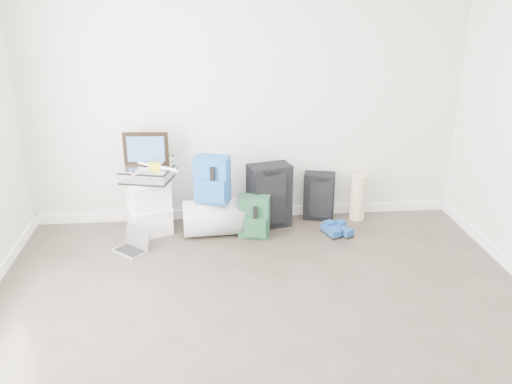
{
  "coord_description": "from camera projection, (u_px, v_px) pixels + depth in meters",
  "views": [
    {
      "loc": [
        -0.41,
        -2.96,
        2.42
      ],
      "look_at": [
        0.05,
        1.9,
        0.51
      ],
      "focal_mm": 38.0,
      "sensor_mm": 36.0,
      "label": 1
    }
  ],
  "objects": [
    {
      "name": "laptop",
      "position": [
        133.0,
        245.0,
        5.19
      ],
      "size": [
        0.39,
        0.38,
        0.23
      ],
      "rotation": [
        0.0,
        0.0,
        -0.74
      ],
      "color": "#B8B8BC",
      "rests_on": "ground"
    },
    {
      "name": "ground",
      "position": [
        275.0,
        365.0,
        3.65
      ],
      "size": [
        5.0,
        5.0,
        0.0
      ],
      "primitive_type": "plane",
      "color": "#322B24",
      "rests_on": "ground"
    },
    {
      "name": "large_suitcase",
      "position": [
        269.0,
        196.0,
        5.63
      ],
      "size": [
        0.48,
        0.37,
        0.67
      ],
      "rotation": [
        0.0,
        0.0,
        0.24
      ],
      "color": "black",
      "rests_on": "ground"
    },
    {
      "name": "briefcase",
      "position": [
        147.0,
        174.0,
        5.35
      ],
      "size": [
        0.54,
        0.45,
        0.13
      ],
      "primitive_type": "cube",
      "rotation": [
        0.0,
        0.0,
        -0.26
      ],
      "color": "#B2B2B7",
      "rests_on": "boxes_stack"
    },
    {
      "name": "rolled_rug",
      "position": [
        358.0,
        197.0,
        5.82
      ],
      "size": [
        0.16,
        0.16,
        0.5
      ],
      "primitive_type": "cylinder",
      "color": "tan",
      "rests_on": "ground"
    },
    {
      "name": "painting",
      "position": [
        146.0,
        149.0,
        5.35
      ],
      "size": [
        0.45,
        0.06,
        0.33
      ],
      "rotation": [
        0.0,
        0.0,
        -0.08
      ],
      "color": "black",
      "rests_on": "briefcase"
    },
    {
      "name": "blue_backpack",
      "position": [
        212.0,
        180.0,
        5.3
      ],
      "size": [
        0.37,
        0.32,
        0.46
      ],
      "rotation": [
        0.0,
        0.0,
        -0.29
      ],
      "color": "#174996",
      "rests_on": "duffel_bag"
    },
    {
      "name": "drone",
      "position": [
        154.0,
        166.0,
        5.3
      ],
      "size": [
        0.5,
        0.5,
        0.05
      ],
      "rotation": [
        0.0,
        0.0,
        0.15
      ],
      "color": "yellow",
      "rests_on": "briefcase"
    },
    {
      "name": "shoes",
      "position": [
        336.0,
        231.0,
        5.52
      ],
      "size": [
        0.31,
        0.27,
        0.09
      ],
      "rotation": [
        0.0,
        0.0,
        0.42
      ],
      "color": "black",
      "rests_on": "ground"
    },
    {
      "name": "carry_on",
      "position": [
        319.0,
        196.0,
        5.83
      ],
      "size": [
        0.36,
        0.28,
        0.51
      ],
      "rotation": [
        0.0,
        0.0,
        -0.25
      ],
      "color": "black",
      "rests_on": "ground"
    },
    {
      "name": "room_envelope",
      "position": [
        279.0,
        113.0,
        3.05
      ],
      "size": [
        4.52,
        5.02,
        2.71
      ],
      "color": "silver",
      "rests_on": "ground"
    },
    {
      "name": "green_backpack",
      "position": [
        254.0,
        218.0,
        5.43
      ],
      "size": [
        0.33,
        0.28,
        0.42
      ],
      "rotation": [
        0.0,
        0.0,
        -0.22
      ],
      "color": "#143724",
      "rests_on": "ground"
    },
    {
      "name": "duffel_bag",
      "position": [
        213.0,
        217.0,
        5.48
      ],
      "size": [
        0.62,
        0.4,
        0.37
      ],
      "primitive_type": "cylinder",
      "rotation": [
        0.0,
        1.57,
        0.05
      ],
      "color": "gray",
      "rests_on": "ground"
    },
    {
      "name": "boxes_stack",
      "position": [
        149.0,
        207.0,
        5.47
      ],
      "size": [
        0.49,
        0.46,
        0.57
      ],
      "rotation": [
        0.0,
        0.0,
        0.42
      ],
      "color": "white",
      "rests_on": "ground"
    }
  ]
}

